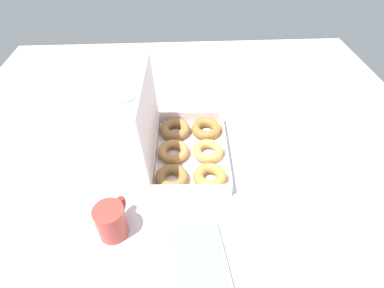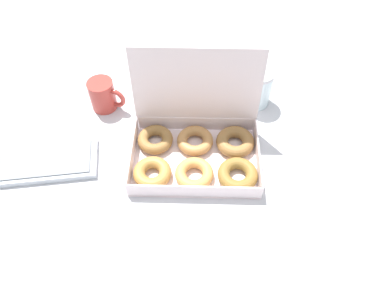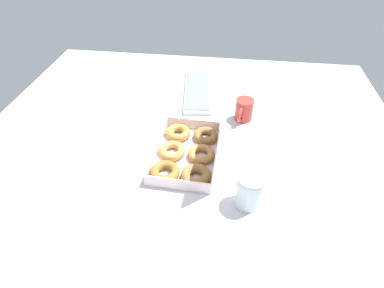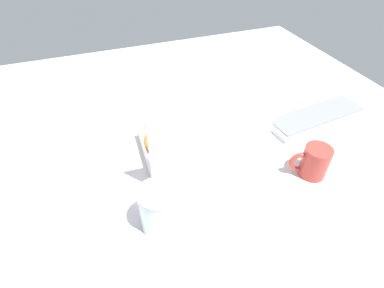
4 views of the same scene
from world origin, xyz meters
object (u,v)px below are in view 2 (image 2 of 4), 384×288
donut_box (197,150)px  glass_jar (257,87)px  coffee_mug (104,95)px  keyboard (23,164)px

donut_box → glass_jar: size_ratio=3.04×
glass_jar → coffee_mug: bearing=-178.1°
keyboard → glass_jar: bearing=19.9°
donut_box → coffee_mug: 34.78cm
keyboard → glass_jar: size_ratio=3.32×
keyboard → coffee_mug: coffee_mug is taller
coffee_mug → glass_jar: bearing=1.9°
donut_box → coffee_mug: size_ratio=3.33×
keyboard → coffee_mug: size_ratio=3.64×
donut_box → coffee_mug: bearing=144.0°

